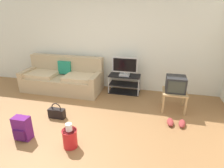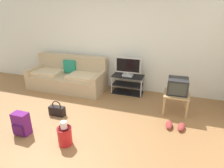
# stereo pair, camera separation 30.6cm
# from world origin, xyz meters

# --- Properties ---
(ground_plane) EXTENTS (9.00, 9.80, 0.02)m
(ground_plane) POSITION_xyz_m (0.00, 0.00, -0.01)
(ground_plane) COLOR olive
(wall_back) EXTENTS (9.00, 0.10, 2.70)m
(wall_back) POSITION_xyz_m (0.00, 2.45, 1.35)
(wall_back) COLOR silver
(wall_back) RESTS_ON ground_plane
(couch) EXTENTS (2.13, 0.87, 0.90)m
(couch) POSITION_xyz_m (-1.13, 1.92, 0.32)
(couch) COLOR tan
(couch) RESTS_ON ground_plane
(tv_stand) EXTENTS (0.82, 0.40, 0.49)m
(tv_stand) POSITION_xyz_m (0.56, 2.12, 0.24)
(tv_stand) COLOR black
(tv_stand) RESTS_ON ground_plane
(flat_tv) EXTENTS (0.65, 0.22, 0.49)m
(flat_tv) POSITION_xyz_m (0.56, 2.10, 0.73)
(flat_tv) COLOR #B2B2B7
(flat_tv) RESTS_ON tv_stand
(side_table) EXTENTS (0.51, 0.51, 0.44)m
(side_table) POSITION_xyz_m (1.78, 1.46, 0.37)
(side_table) COLOR tan
(side_table) RESTS_ON ground_plane
(crt_tv) EXTENTS (0.41, 0.40, 0.33)m
(crt_tv) POSITION_xyz_m (1.78, 1.48, 0.60)
(crt_tv) COLOR #232326
(crt_tv) RESTS_ON side_table
(backpack) EXTENTS (0.28, 0.24, 0.42)m
(backpack) POSITION_xyz_m (-0.79, -0.22, 0.20)
(backpack) COLOR #661E70
(backpack) RESTS_ON ground_plane
(handbag) EXTENTS (0.34, 0.13, 0.33)m
(handbag) POSITION_xyz_m (-0.57, 0.52, 0.11)
(handbag) COLOR black
(handbag) RESTS_ON ground_plane
(cleaning_bucket) EXTENTS (0.24, 0.24, 0.43)m
(cleaning_bucket) POSITION_xyz_m (0.08, -0.22, 0.18)
(cleaning_bucket) COLOR red
(cleaning_bucket) RESTS_ON ground_plane
(sneakers_pair) EXTENTS (0.36, 0.30, 0.09)m
(sneakers_pair) POSITION_xyz_m (1.81, 0.83, 0.04)
(sneakers_pair) COLOR #993333
(sneakers_pair) RESTS_ON ground_plane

